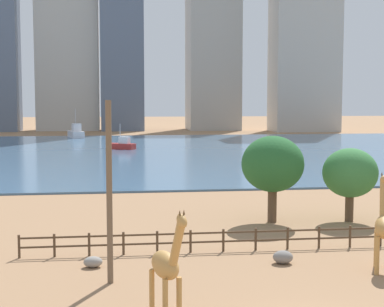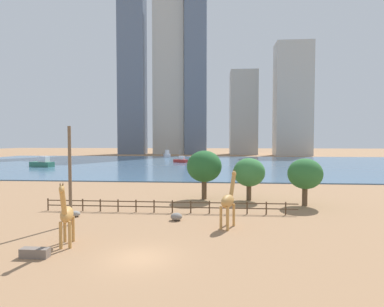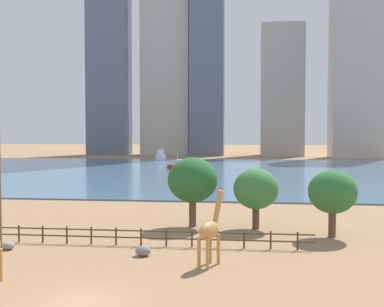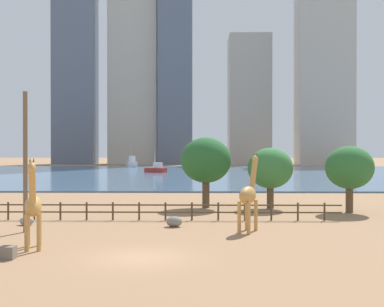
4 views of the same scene
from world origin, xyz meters
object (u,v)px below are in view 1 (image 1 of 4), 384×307
Objects in this scene: boulder_near_fence at (283,257)px; tree_center_broad at (273,164)px; giraffe_companion at (167,266)px; boat_sailboat at (122,145)px; boat_tug at (76,133)px; giraffe_tall at (383,226)px; tree_right_tall at (350,173)px; utility_pole at (109,193)px; boulder_by_pole at (93,262)px.

tree_center_broad reaches higher than boulder_near_fence.
tree_center_broad is (2.22, 10.45, 3.80)m from boulder_near_fence.
giraffe_companion reaches higher than boat_sailboat.
giraffe_tall is at bearing 178.07° from boat_tug.
giraffe_tall is at bearing 98.11° from giraffe_companion.
giraffe_companion is 22.77m from tree_right_tall.
tree_center_broad is 0.81× the size of boat_tug.
utility_pole is (-2.27, 5.13, 2.13)m from giraffe_companion.
utility_pole reaches higher than tree_center_broad.
giraffe_tall is at bearing -104.54° from tree_right_tall.
tree_right_tall is 63.97m from boat_sailboat.
boat_sailboat is (-15.62, 61.98, -2.55)m from tree_right_tall.
giraffe_tall is 0.56× the size of utility_pole.
boulder_near_fence is at bearing -127.81° from tree_right_tall.
giraffe_companion is 4.78× the size of boulder_by_pole.
boat_tug reaches higher than boulder_by_pole.
tree_right_tall is at bearing 133.70° from boat_sailboat.
boulder_by_pole is 71.50m from boat_sailboat.
boulder_near_fence is 0.17× the size of tree_center_broad.
tree_right_tall is (3.08, 11.89, 1.18)m from giraffe_tall.
tree_right_tall is (5.59, -0.39, -0.67)m from tree_center_broad.
giraffe_tall is 13.99m from utility_pole.
boulder_by_pole is at bearing -175.27° from giraffe_companion.
boat_tug reaches higher than tree_right_tall.
tree_right_tall is at bearing -178.73° from boat_tug.
tree_right_tall is (17.85, 9.49, 3.20)m from boulder_by_pole.
utility_pole is 8.06× the size of boulder_near_fence.
giraffe_tall is 108.85m from boat_tug.
tree_center_broad is at bearing 128.80° from boat_sailboat.
tree_center_broad reaches higher than giraffe_companion.
boulder_near_fence is 11.34m from tree_center_broad.
boulder_near_fence is at bearing 175.78° from boat_tug.
giraffe_tall is 0.64× the size of boat_tug.
utility_pole reaches higher than boulder_by_pole.
tree_center_broad is at bearing 135.69° from giraffe_companion.
boulder_near_fence is 10.05m from boulder_by_pole.
giraffe_tall is at bearing -78.46° from tree_center_broad.
boat_sailboat is at bearing 104.15° from tree_right_tall.
utility_pole is 1.41× the size of tree_center_broad.
utility_pole reaches higher than boulder_near_fence.
boulder_near_fence is 0.14× the size of boat_tug.
giraffe_companion is 0.89× the size of tree_right_tall.
boat_sailboat is (2.23, 71.46, 0.65)m from boulder_by_pole.
giraffe_companion is at bearing 171.71° from boat_tug.
boat_sailboat is at bearing 32.58° from giraffe_tall.
boulder_by_pole is at bearing 103.69° from giraffe_tall.
giraffe_companion is at bearing -133.06° from boulder_near_fence.
tree_center_broad is 96.35m from boat_tug.
boat_sailboat is at bearing 89.00° from utility_pole.
boulder_near_fence is at bearing -3.31° from boulder_by_pole.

